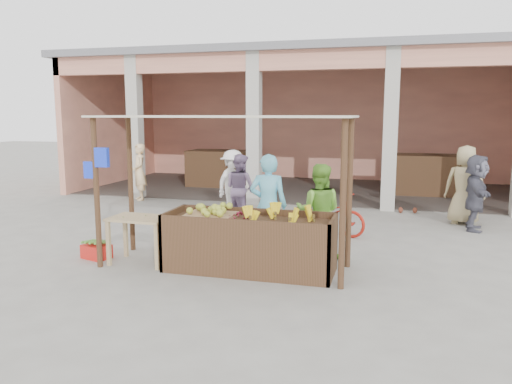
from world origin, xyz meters
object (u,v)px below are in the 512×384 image
(fruit_stall, at_px, (250,245))
(side_table, at_px, (140,225))
(motorcycle, at_px, (328,213))
(red_crate, at_px, (97,251))
(vendor_green, at_px, (319,209))
(vendor_blue, at_px, (268,202))

(fruit_stall, height_order, side_table, fruit_stall)
(motorcycle, bearing_deg, red_crate, 146.08)
(side_table, relative_size, motorcycle, 0.57)
(red_crate, height_order, vendor_green, vendor_green)
(side_table, bearing_deg, vendor_blue, 27.68)
(side_table, relative_size, vendor_blue, 0.51)
(fruit_stall, height_order, red_crate, fruit_stall)
(side_table, height_order, vendor_blue, vendor_blue)
(fruit_stall, distance_m, vendor_green, 1.41)
(fruit_stall, height_order, vendor_blue, vendor_blue)
(fruit_stall, relative_size, vendor_blue, 1.39)
(vendor_blue, bearing_deg, vendor_green, -175.88)
(vendor_blue, distance_m, motorcycle, 2.06)
(fruit_stall, bearing_deg, vendor_blue, 84.37)
(fruit_stall, xyz_separation_m, red_crate, (-2.67, -0.05, -0.28))
(fruit_stall, xyz_separation_m, vendor_blue, (0.08, 0.85, 0.54))
(side_table, distance_m, motorcycle, 3.86)
(fruit_stall, relative_size, motorcycle, 1.54)
(fruit_stall, bearing_deg, side_table, -177.26)
(fruit_stall, xyz_separation_m, motorcycle, (0.86, 2.69, 0.04))
(side_table, xyz_separation_m, red_crate, (-0.85, 0.04, -0.51))
(vendor_green, xyz_separation_m, motorcycle, (-0.06, 1.71, -0.40))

